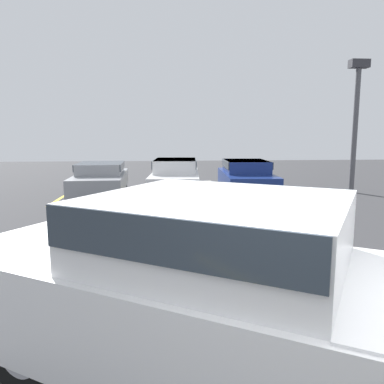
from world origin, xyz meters
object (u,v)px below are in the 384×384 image
at_px(parked_sedan_b, 175,175).
at_px(wheel_stop_curb, 193,182).
at_px(light_post, 356,112).
at_px(parked_sedan_c, 246,175).
at_px(pickup_truck, 251,299).
at_px(parked_sedan_a, 101,177).

relative_size(parked_sedan_b, wheel_stop_curb, 2.79).
bearing_deg(wheel_stop_curb, light_post, -26.90).
bearing_deg(parked_sedan_c, light_post, 87.12).
distance_m(light_post, wheel_stop_curb, 7.25).
xyz_separation_m(parked_sedan_b, wheel_stop_curb, (0.89, 2.60, -0.61)).
relative_size(pickup_truck, parked_sedan_a, 1.31).
bearing_deg(parked_sedan_a, parked_sedan_b, 88.40).
height_order(parked_sedan_a, parked_sedan_b, parked_sedan_b).
xyz_separation_m(pickup_truck, parked_sedan_b, (-0.18, 11.24, -0.16)).
relative_size(parked_sedan_a, parked_sedan_c, 1.01).
relative_size(parked_sedan_c, wheel_stop_curb, 2.65).
bearing_deg(parked_sedan_b, parked_sedan_c, 95.52).
xyz_separation_m(pickup_truck, parked_sedan_a, (-2.96, 11.23, -0.21)).
relative_size(parked_sedan_b, light_post, 0.94).
bearing_deg(parked_sedan_a, light_post, 85.90).
distance_m(parked_sedan_a, wheel_stop_curb, 4.53).
xyz_separation_m(parked_sedan_a, parked_sedan_c, (5.51, 0.06, 0.02)).
bearing_deg(parked_sedan_b, pickup_truck, 5.47).
xyz_separation_m(parked_sedan_a, light_post, (9.56, -0.38, 2.43)).
relative_size(light_post, wheel_stop_curb, 2.97).
relative_size(pickup_truck, light_post, 1.18).
xyz_separation_m(light_post, wheel_stop_curb, (-5.89, 2.99, -3.00)).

